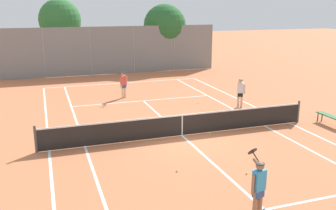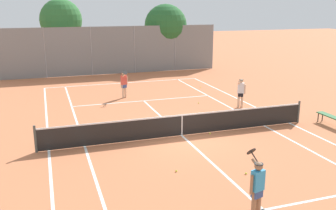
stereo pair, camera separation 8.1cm
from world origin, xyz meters
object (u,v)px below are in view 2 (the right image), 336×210
Objects in this scene: tennis_net at (182,124)px; loose_tennis_ball_3 at (201,87)px; loose_tennis_ball_1 at (246,173)px; tree_behind_left at (61,21)px; loose_tennis_ball_4 at (121,86)px; tree_behind_right at (166,27)px; loose_tennis_ball_0 at (176,171)px; player_far_right at (241,91)px; loose_tennis_ball_2 at (210,133)px; courtside_bench at (330,117)px; player_far_left at (124,83)px; loose_tennis_ball_5 at (199,103)px; player_near_side at (257,186)px.

tennis_net reaches higher than loose_tennis_ball_3.
tree_behind_left is at bearing 100.96° from loose_tennis_ball_1.
tree_behind_right reaches higher than loose_tennis_ball_4.
tree_behind_left is (-2.33, 22.16, 4.14)m from loose_tennis_ball_0.
tree_behind_left is at bearing 118.46° from player_far_right.
loose_tennis_ball_0 is 4.13m from loose_tennis_ball_2.
courtside_bench is at bearing 28.22° from loose_tennis_ball_1.
tree_behind_right is (0.31, 8.61, 3.61)m from loose_tennis_ball_3.
player_far_left is at bearing 142.75° from player_far_right.
tennis_net reaches higher than loose_tennis_ball_5.
loose_tennis_ball_1 is at bearing -97.70° from loose_tennis_ball_2.
player_near_side reaches higher than player_far_right.
loose_tennis_ball_0 is 1.00× the size of loose_tennis_ball_1.
loose_tennis_ball_4 is (-0.04, 17.35, -0.89)m from player_near_side.
loose_tennis_ball_1 is 23.87m from tree_behind_left.
loose_tennis_ball_3 is at bearing 65.07° from loose_tennis_ball_5.
loose_tennis_ball_1 is at bearing -23.21° from loose_tennis_ball_0.
loose_tennis_ball_0 is at bearing -107.20° from tree_behind_right.
player_near_side is 26.88× the size of loose_tennis_ball_3.
loose_tennis_ball_1 is 1.00× the size of loose_tennis_ball_3.
loose_tennis_ball_1 is at bearing -82.24° from player_far_left.
loose_tennis_ball_2 is at bearing -107.54° from loose_tennis_ball_5.
tree_behind_right is at bearing 87.95° from loose_tennis_ball_3.
tree_behind_left is (-2.86, 11.32, 3.24)m from player_far_left.
tree_behind_right is (4.93, 17.29, 3.13)m from tennis_net.
loose_tennis_ball_3 is 5.48m from loose_tennis_ball_4.
player_far_right is 5.48m from loose_tennis_ball_3.
tree_behind_left reaches higher than player_far_right.
player_far_right is 17.98m from tree_behind_left.
courtside_bench is (5.86, -0.61, 0.38)m from loose_tennis_ball_2.
tree_behind_left is (-10.88, 19.64, 3.76)m from courtside_bench.
loose_tennis_ball_5 is at bearing -36.10° from player_far_left.
loose_tennis_ball_1 and loose_tennis_ball_4 have the same top height.
loose_tennis_ball_2 and loose_tennis_ball_5 have the same top height.
loose_tennis_ball_5 is at bearing 76.78° from loose_tennis_ball_1.
tree_behind_left is at bearing 112.11° from loose_tennis_ball_4.
player_near_side is (-0.43, -6.67, 0.42)m from tennis_net.
player_near_side is 3.59m from loose_tennis_ball_0.
courtside_bench reaches higher than loose_tennis_ball_2.
courtside_bench is at bearing -6.57° from tennis_net.
loose_tennis_ball_2 is 18.24m from tree_behind_right.
loose_tennis_ball_0 is at bearing -94.00° from loose_tennis_ball_4.
loose_tennis_ball_3 is (-0.02, 5.40, -0.88)m from player_far_right.
loose_tennis_ball_1 is (-3.96, -7.54, -0.88)m from player_far_right.
loose_tennis_ball_5 is 0.01× the size of tree_behind_right.
player_far_left is 11.72m from tree_behind_right.
loose_tennis_ball_4 is (0.98, 14.02, 0.00)m from loose_tennis_ball_0.
loose_tennis_ball_5 is at bearing 62.30° from loose_tennis_ball_0.
tree_behind_left reaches higher than loose_tennis_ball_5.
loose_tennis_ball_2 is 1.00× the size of loose_tennis_ball_3.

